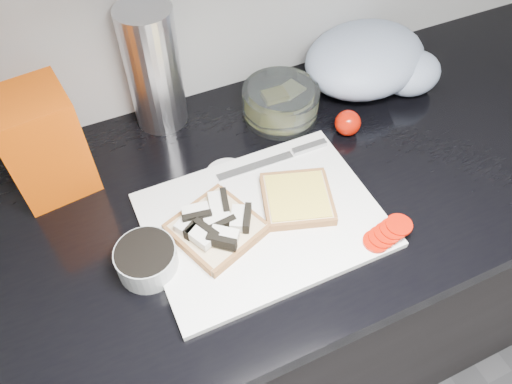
{
  "coord_description": "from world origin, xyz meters",
  "views": [
    {
      "loc": [
        -0.31,
        0.66,
        1.61
      ],
      "look_at": [
        -0.09,
        1.15,
        0.95
      ],
      "focal_mm": 35.0,
      "sensor_mm": 36.0,
      "label": 1
    }
  ],
  "objects_px": {
    "cutting_board": "(263,220)",
    "steel_canister": "(153,69)",
    "glass_bowl": "(280,103)",
    "bread_bag": "(43,144)"
  },
  "relations": [
    {
      "from": "bread_bag",
      "to": "steel_canister",
      "type": "height_order",
      "value": "steel_canister"
    },
    {
      "from": "bread_bag",
      "to": "steel_canister",
      "type": "relative_size",
      "value": 0.8
    },
    {
      "from": "cutting_board",
      "to": "bread_bag",
      "type": "bearing_deg",
      "value": 141.66
    },
    {
      "from": "glass_bowl",
      "to": "steel_canister",
      "type": "bearing_deg",
      "value": 158.04
    },
    {
      "from": "bread_bag",
      "to": "steel_canister",
      "type": "distance_m",
      "value": 0.25
    },
    {
      "from": "cutting_board",
      "to": "glass_bowl",
      "type": "height_order",
      "value": "glass_bowl"
    },
    {
      "from": "cutting_board",
      "to": "steel_canister",
      "type": "distance_m",
      "value": 0.36
    },
    {
      "from": "glass_bowl",
      "to": "bread_bag",
      "type": "xyz_separation_m",
      "value": [
        -0.46,
        0.0,
        0.07
      ]
    },
    {
      "from": "glass_bowl",
      "to": "bread_bag",
      "type": "height_order",
      "value": "bread_bag"
    },
    {
      "from": "cutting_board",
      "to": "glass_bowl",
      "type": "bearing_deg",
      "value": 57.6
    }
  ]
}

